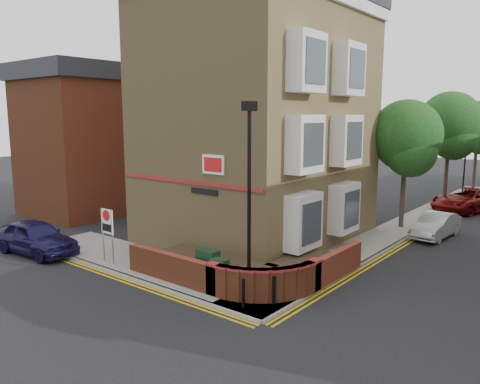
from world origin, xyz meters
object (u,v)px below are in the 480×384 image
utility_cabinet_large (208,266)px  zone_sign (107,226)px  silver_car_near (436,225)px  lamppost (249,200)px  navy_hatchback (36,237)px

utility_cabinet_large → zone_sign: bearing=-170.3°
utility_cabinet_large → silver_car_near: (4.27, 12.00, -0.11)m
zone_sign → silver_car_near: 15.66m
silver_car_near → utility_cabinet_large: bearing=-105.2°
silver_car_near → zone_sign: bearing=-120.7°
lamppost → silver_car_near: lamppost is taller
lamppost → zone_sign: (-6.60, -0.70, -1.70)m
lamppost → utility_cabinet_large: (-1.90, 0.10, -2.62)m
zone_sign → silver_car_near: bearing=55.0°
lamppost → utility_cabinet_large: size_ratio=5.25×
zone_sign → navy_hatchback: zone_sign is taller
zone_sign → navy_hatchback: bearing=-165.5°
navy_hatchback → zone_sign: bearing=-80.7°
utility_cabinet_large → lamppost: bearing=-3.0°
lamppost → zone_sign: size_ratio=2.86×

